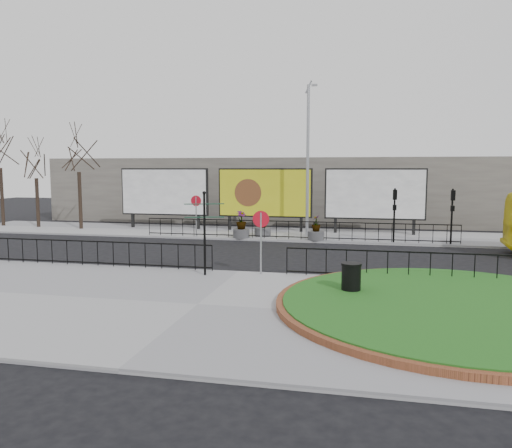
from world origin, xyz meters
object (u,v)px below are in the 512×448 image
(lamp_post, at_px, (308,158))
(fingerpost_sign, at_px, (204,225))
(litter_bin, at_px, (351,280))
(billboard_mid, at_px, (265,193))
(planter_a, at_px, (241,227))
(planter_b, at_px, (263,229))
(planter_c, at_px, (316,231))

(lamp_post, distance_m, fingerpost_sign, 12.58)
(fingerpost_sign, distance_m, litter_bin, 6.12)
(billboard_mid, distance_m, fingerpost_sign, 13.99)
(planter_a, bearing_deg, fingerpost_sign, -83.74)
(planter_a, relative_size, planter_b, 1.14)
(fingerpost_sign, distance_m, planter_c, 11.00)
(billboard_mid, xyz_separation_m, planter_b, (0.39, -2.60, -2.02))
(billboard_mid, bearing_deg, planter_b, -81.54)
(lamp_post, distance_m, planter_b, 5.03)
(lamp_post, height_order, litter_bin, lamp_post)
(lamp_post, xyz_separation_m, planter_c, (0.69, -1.60, -4.21))
(planter_c, bearing_deg, planter_b, 163.60)
(billboard_mid, relative_size, lamp_post, 0.67)
(planter_b, bearing_deg, planter_c, -16.40)
(lamp_post, relative_size, planter_b, 6.63)
(planter_c, bearing_deg, billboard_mid, 136.01)
(planter_a, xyz_separation_m, planter_c, (4.41, 0.00, -0.12))
(fingerpost_sign, bearing_deg, planter_c, 56.52)
(litter_bin, bearing_deg, fingerpost_sign, 159.29)
(planter_b, bearing_deg, fingerpost_sign, -89.79)
(lamp_post, relative_size, litter_bin, 8.49)
(lamp_post, bearing_deg, billboard_mid, 146.75)
(lamp_post, bearing_deg, planter_c, -66.59)
(lamp_post, height_order, fingerpost_sign, lamp_post)
(fingerpost_sign, distance_m, planter_a, 10.55)
(billboard_mid, height_order, fingerpost_sign, billboard_mid)
(fingerpost_sign, relative_size, planter_b, 2.32)
(planter_a, bearing_deg, planter_b, 41.60)
(planter_a, bearing_deg, planter_c, 0.00)
(fingerpost_sign, xyz_separation_m, planter_a, (-1.14, 10.40, -1.33))
(planter_b, bearing_deg, litter_bin, -67.39)
(litter_bin, bearing_deg, planter_a, 118.23)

